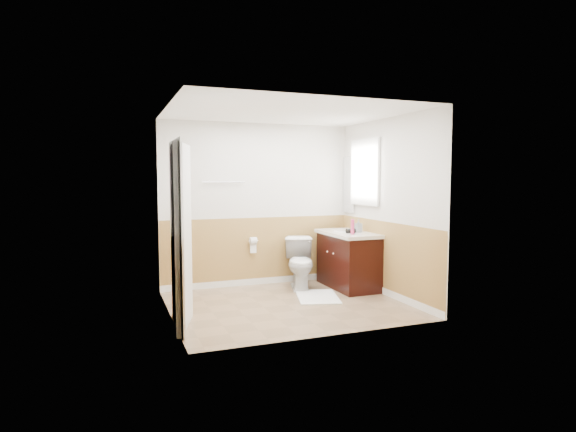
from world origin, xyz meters
name	(u,v)px	position (x,y,z in m)	size (l,w,h in m)	color
floor	(288,305)	(0.00, 0.00, 0.00)	(3.00, 3.00, 0.00)	#8C7051
ceiling	(288,112)	(0.00, 0.00, 2.50)	(3.00, 3.00, 0.00)	white
wall_back	(258,205)	(0.00, 1.30, 1.25)	(3.00, 3.00, 0.00)	silver
wall_front	(332,218)	(0.00, -1.30, 1.25)	(3.00, 3.00, 0.00)	silver
wall_left	(169,213)	(-1.50, 0.00, 1.25)	(3.00, 3.00, 0.00)	silver
wall_right	(387,207)	(1.50, 0.00, 1.25)	(3.00, 3.00, 0.00)	silver
wainscot_back	(258,253)	(0.00, 1.29, 0.50)	(3.00, 3.00, 0.00)	tan
wainscot_front	(331,289)	(0.00, -1.29, 0.50)	(3.00, 3.00, 0.00)	tan
wainscot_left	(171,276)	(-1.49, 0.00, 0.50)	(2.60, 2.60, 0.00)	tan
wainscot_right	(386,260)	(1.49, 0.00, 0.50)	(2.60, 2.60, 0.00)	tan
toilet	(300,263)	(0.52, 0.83, 0.38)	(0.42, 0.74, 0.75)	white
bath_mat	(317,297)	(0.52, 0.20, 0.01)	(0.55, 0.80, 0.02)	white
vanity_cabinet	(348,261)	(1.21, 0.60, 0.40)	(0.55, 1.10, 0.80)	black
vanity_knob_left	(333,254)	(0.91, 0.50, 0.55)	(0.03, 0.03, 0.03)	silver
vanity_knob_right	(328,252)	(0.91, 0.70, 0.55)	(0.03, 0.03, 0.03)	silver
countertop	(348,234)	(1.20, 0.60, 0.83)	(0.60, 1.15, 0.05)	beige
sink_basin	(344,230)	(1.21, 0.75, 0.86)	(0.36, 0.36, 0.02)	white
faucet	(354,226)	(1.39, 0.75, 0.92)	(0.02, 0.02, 0.14)	silver
lotion_bottle	(352,227)	(1.11, 0.30, 0.96)	(0.05, 0.05, 0.22)	#CE3569
soap_dispenser	(359,226)	(1.33, 0.51, 0.95)	(0.09, 0.09, 0.20)	gray
hair_dryer_body	(351,231)	(1.16, 0.44, 0.89)	(0.07, 0.07, 0.14)	black
hair_dryer_handle	(348,233)	(1.13, 0.47, 0.86)	(0.03, 0.03, 0.07)	black
mirror_panel	(349,185)	(1.48, 1.10, 1.55)	(0.02, 0.35, 0.90)	silver
window_frame	(365,172)	(1.47, 0.59, 1.75)	(0.04, 0.80, 1.00)	white
window_glass	(366,172)	(1.49, 0.59, 1.75)	(0.01, 0.70, 0.90)	white
door	(184,236)	(-1.40, -0.45, 1.02)	(0.05, 0.80, 2.04)	white
door_frame	(177,236)	(-1.48, -0.45, 1.03)	(0.02, 0.92, 2.10)	white
door_knob	(185,239)	(-1.34, -0.12, 0.95)	(0.06, 0.06, 0.06)	silver
towel_bar	(224,182)	(-0.55, 1.25, 1.60)	(0.02, 0.02, 0.62)	silver
tp_holder_bar	(253,241)	(-0.10, 1.23, 0.70)	(0.02, 0.02, 0.14)	silver
tp_roll	(253,241)	(-0.10, 1.23, 0.70)	(0.11, 0.11, 0.10)	white
tp_sheet	(253,248)	(-0.10, 1.23, 0.59)	(0.10, 0.01, 0.16)	white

